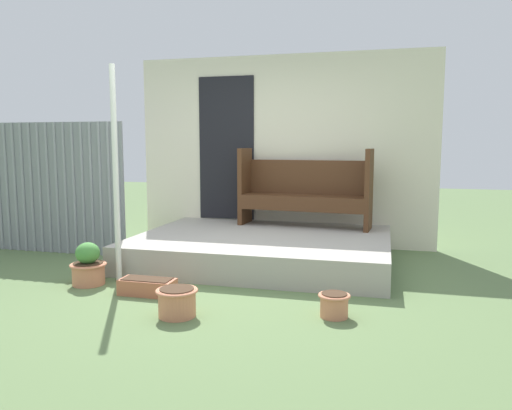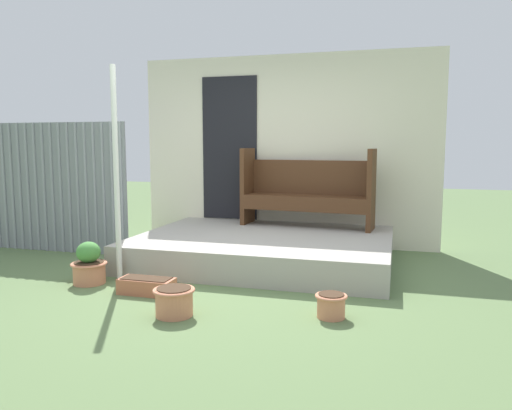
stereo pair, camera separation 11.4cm
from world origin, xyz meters
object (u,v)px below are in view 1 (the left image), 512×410
at_px(support_post, 116,175).
at_px(flower_pot_middle, 177,301).
at_px(bench, 305,188).
at_px(flower_pot_right, 334,304).
at_px(planter_box_rect, 148,287).
at_px(flower_pot_left, 88,266).

bearing_deg(support_post, flower_pot_middle, -39.34).
bearing_deg(bench, flower_pot_right, -70.19).
bearing_deg(planter_box_rect, flower_pot_middle, -43.37).
bearing_deg(flower_pot_left, support_post, 37.64).
bearing_deg(bench, flower_pot_left, -125.10).
distance_m(flower_pot_right, planter_box_rect, 1.76).
height_order(flower_pot_right, planter_box_rect, flower_pot_right).
relative_size(bench, flower_pot_right, 6.61).
bearing_deg(planter_box_rect, support_post, 145.37).
distance_m(flower_pot_middle, flower_pot_right, 1.28).
bearing_deg(planter_box_rect, flower_pot_left, 167.67).
xyz_separation_m(bench, flower_pot_right, (0.65, -2.48, -0.71)).
xyz_separation_m(bench, flower_pot_left, (-1.83, -2.15, -0.64)).
height_order(bench, flower_pot_left, bench).
bearing_deg(bench, support_post, -123.71).
bearing_deg(flower_pot_middle, bench, 77.92).
bearing_deg(flower_pot_left, bench, 49.65).
bearing_deg(flower_pot_left, flower_pot_right, -7.62).
distance_m(bench, planter_box_rect, 2.67).
distance_m(flower_pot_left, planter_box_rect, 0.75).
bearing_deg(support_post, flower_pot_right, -12.87).
relative_size(flower_pot_middle, planter_box_rect, 0.67).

